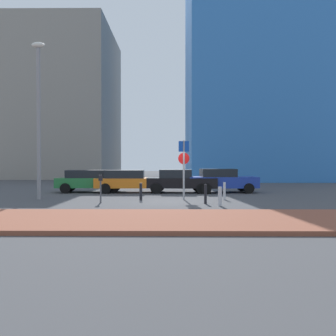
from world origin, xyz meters
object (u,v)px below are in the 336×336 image
parked_car_green (90,180)px  parking_sign_post (184,162)px  parked_car_orange (130,181)px  parked_car_blue (221,180)px  traffic_bollard_mid (220,196)px  parking_meter (101,185)px  traffic_bollard_edge (224,191)px  traffic_bollard_far (205,194)px  parked_car_black (181,181)px  traffic_bollard_near (141,192)px  street_lamp (39,109)px

parked_car_green → parking_sign_post: bearing=-37.6°
parked_car_orange → parked_car_blue: bearing=0.2°
parking_sign_post → traffic_bollard_mid: bearing=-61.4°
parked_car_green → parking_sign_post: (5.91, -4.55, 1.17)m
parking_meter → traffic_bollard_edge: bearing=13.3°
traffic_bollard_edge → traffic_bollard_far: bearing=-121.6°
parking_meter → traffic_bollard_mid: 5.73m
parked_car_black → traffic_bollard_mid: (1.58, -7.08, -0.33)m
parked_car_green → traffic_bollard_mid: 10.45m
parking_meter → traffic_bollard_near: size_ratio=1.53×
parked_car_blue → parking_sign_post: bearing=-120.2°
street_lamp → traffic_bollard_edge: 10.64m
parked_car_black → parking_sign_post: (0.06, -4.29, 1.18)m
parked_car_green → parking_meter: parked_car_green is taller
parked_car_blue → traffic_bollard_near: parked_car_blue is taller
parked_car_black → parked_car_blue: parked_car_blue is taller
street_lamp → parked_car_green: bearing=69.2°
parked_car_blue → traffic_bollard_mid: parked_car_blue is taller
parked_car_blue → street_lamp: bearing=-157.1°
traffic_bollard_far → parked_car_black: bearing=99.2°
parked_car_green → parked_car_blue: size_ratio=1.01×
traffic_bollard_near → traffic_bollard_far: 3.54m
traffic_bollard_mid → traffic_bollard_far: (-0.57, 0.82, 0.03)m
parked_car_black → parked_car_orange: bearing=179.0°
street_lamp → traffic_bollard_far: size_ratio=8.96×
parked_car_orange → parking_meter: 5.92m
parked_car_orange → street_lamp: (-4.29, -4.28, 3.99)m
parking_sign_post → parked_car_blue: bearing=59.8°
parked_car_orange → street_lamp: bearing=-135.1°
parked_car_blue → parking_meter: (-6.61, -5.90, 0.08)m
parked_car_orange → parked_car_black: size_ratio=1.01×
parking_sign_post → parking_meter: 4.47m
street_lamp → traffic_bollard_mid: size_ratio=9.64×
parked_car_black → traffic_bollard_mid: size_ratio=5.35×
parked_car_orange → parking_sign_post: size_ratio=1.50×
parked_car_black → traffic_bollard_mid: bearing=-77.4°
parked_car_orange → parking_sign_post: (3.33, -4.35, 1.18)m
parked_car_green → traffic_bollard_far: 9.47m
traffic_bollard_edge → parked_car_blue: bearing=84.4°
parking_sign_post → parking_meter: parking_sign_post is taller
parked_car_blue → traffic_bollard_mid: 7.24m
parking_meter → traffic_bollard_mid: (5.58, -1.26, -0.44)m
parked_car_black → parked_car_green: bearing=177.5°
parked_car_green → traffic_bollard_far: size_ratio=4.92×
parked_car_green → parked_car_black: parked_car_black is taller
street_lamp → traffic_bollard_edge: bearing=-0.8°
traffic_bollard_mid → parking_sign_post: bearing=118.6°
traffic_bollard_near → traffic_bollard_mid: traffic_bollard_near is taller
parked_car_orange → traffic_bollard_edge: size_ratio=5.11×
traffic_bollard_near → traffic_bollard_mid: (3.73, -2.41, -0.01)m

